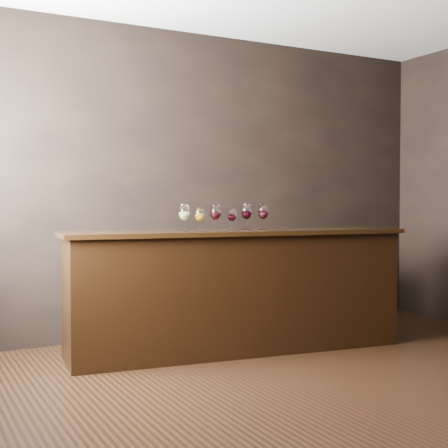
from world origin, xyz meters
name	(u,v)px	position (x,y,z in m)	size (l,w,h in m)	color
ground	(352,396)	(0.00, 0.00, 0.00)	(5.00, 5.00, 0.00)	black
room_shell	(313,107)	(-0.23, 0.11, 1.81)	(5.02, 4.52, 2.81)	black
bar_counter	(236,293)	(-0.07, 1.40, 0.48)	(2.74, 0.59, 0.96)	black
bar_top	(236,232)	(-0.07, 1.40, 0.98)	(2.83, 0.66, 0.04)	black
back_bar_shelf	(204,288)	(-0.06, 2.03, 0.43)	(2.41, 0.40, 0.87)	black
glass_white	(184,213)	(-0.53, 1.42, 1.14)	(0.09, 0.09, 0.21)	white
glass_amber	(200,215)	(-0.41, 1.39, 1.12)	(0.08, 0.08, 0.19)	white
glass_red_a	(215,213)	(-0.27, 1.39, 1.14)	(0.09, 0.09, 0.21)	white
glass_red_b	(232,216)	(-0.10, 1.41, 1.11)	(0.07, 0.07, 0.17)	white
glass_red_c	(246,212)	(0.03, 1.42, 1.14)	(0.09, 0.09, 0.21)	white
glass_red_d	(263,212)	(0.17, 1.37, 1.14)	(0.09, 0.09, 0.21)	white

